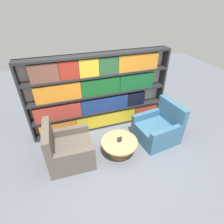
{
  "coord_description": "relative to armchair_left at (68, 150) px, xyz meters",
  "views": [
    {
      "loc": [
        -1.0,
        -2.44,
        3.09
      ],
      "look_at": [
        0.09,
        0.73,
        0.85
      ],
      "focal_mm": 28.0,
      "sensor_mm": 36.0,
      "label": 1
    }
  ],
  "objects": [
    {
      "name": "table_sign",
      "position": [
        1.12,
        -0.18,
        0.13
      ],
      "size": [
        0.11,
        0.06,
        0.13
      ],
      "color": "black",
      "rests_on": "coffee_table"
    },
    {
      "name": "armchair_right",
      "position": [
        2.23,
        0.0,
        0.0
      ],
      "size": [
        1.03,
        0.99,
        0.98
      ],
      "rotation": [
        0.0,
        0.0,
        -1.45
      ],
      "color": "#386684",
      "rests_on": "ground_plane"
    },
    {
      "name": "armchair_left",
      "position": [
        0.0,
        0.0,
        0.0
      ],
      "size": [
        0.96,
        0.92,
        0.98
      ],
      "rotation": [
        0.0,
        0.0,
        1.53
      ],
      "color": "brown",
      "rests_on": "ground_plane"
    },
    {
      "name": "ground_plane",
      "position": [
        1.03,
        -0.4,
        -0.31
      ],
      "size": [
        14.0,
        14.0,
        0.0
      ],
      "primitive_type": "plane",
      "color": "slate"
    },
    {
      "name": "bookshelf",
      "position": [
        0.99,
        1.0,
        0.68
      ],
      "size": [
        3.59,
        0.3,
        2.02
      ],
      "color": "silver",
      "rests_on": "ground_plane"
    },
    {
      "name": "coffee_table",
      "position": [
        1.12,
        -0.18,
        -0.03
      ],
      "size": [
        0.82,
        0.82,
        0.38
      ],
      "color": "tan",
      "rests_on": "ground_plane"
    }
  ]
}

